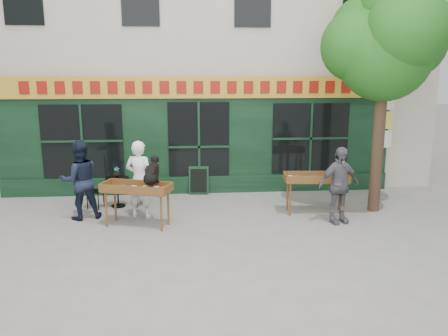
{
  "coord_description": "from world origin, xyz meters",
  "views": [
    {
      "loc": [
        -0.33,
        -9.84,
        3.31
      ],
      "look_at": [
        0.55,
        0.5,
        1.11
      ],
      "focal_mm": 35.0,
      "sensor_mm": 36.0,
      "label": 1
    }
  ],
  "objects_px": {
    "book_cart_center": "(137,190)",
    "man_left": "(80,180)",
    "dog": "(152,170)",
    "woman": "(140,179)",
    "book_cart_right": "(316,180)",
    "man_right": "(339,185)",
    "bistro_table": "(117,186)"
  },
  "relations": [
    {
      "from": "book_cart_center",
      "to": "man_left",
      "type": "bearing_deg",
      "value": 172.74
    },
    {
      "from": "dog",
      "to": "woman",
      "type": "distance_m",
      "value": 0.87
    },
    {
      "from": "dog",
      "to": "book_cart_right",
      "type": "xyz_separation_m",
      "value": [
        3.89,
        0.64,
        -0.47
      ]
    },
    {
      "from": "book_cart_right",
      "to": "man_right",
      "type": "xyz_separation_m",
      "value": [
        0.3,
        -0.75,
        0.06
      ]
    },
    {
      "from": "dog",
      "to": "woman",
      "type": "bearing_deg",
      "value": 134.36
    },
    {
      "from": "book_cart_right",
      "to": "bistro_table",
      "type": "bearing_deg",
      "value": 173.86
    },
    {
      "from": "woman",
      "to": "man_left",
      "type": "height_order",
      "value": "man_left"
    },
    {
      "from": "man_left",
      "to": "dog",
      "type": "bearing_deg",
      "value": 138.54
    },
    {
      "from": "man_left",
      "to": "man_right",
      "type": "bearing_deg",
      "value": 152.71
    },
    {
      "from": "woman",
      "to": "book_cart_right",
      "type": "height_order",
      "value": "woman"
    },
    {
      "from": "man_left",
      "to": "woman",
      "type": "bearing_deg",
      "value": 160.91
    },
    {
      "from": "book_cart_center",
      "to": "woman",
      "type": "xyz_separation_m",
      "value": [
        0.0,
        0.65,
        0.1
      ]
    },
    {
      "from": "man_right",
      "to": "book_cart_right",
      "type": "bearing_deg",
      "value": 96.6
    },
    {
      "from": "dog",
      "to": "book_cart_center",
      "type": "bearing_deg",
      "value": -170.33
    },
    {
      "from": "bistro_table",
      "to": "book_cart_center",
      "type": "bearing_deg",
      "value": -66.63
    },
    {
      "from": "book_cart_right",
      "to": "woman",
      "type": "bearing_deg",
      "value": -176.01
    },
    {
      "from": "book_cart_center",
      "to": "woman",
      "type": "bearing_deg",
      "value": 107.8
    },
    {
      "from": "book_cart_center",
      "to": "bistro_table",
      "type": "relative_size",
      "value": 2.13
    },
    {
      "from": "woman",
      "to": "book_cart_right",
      "type": "relative_size",
      "value": 1.19
    },
    {
      "from": "bistro_table",
      "to": "man_left",
      "type": "relative_size",
      "value": 0.41
    },
    {
      "from": "woman",
      "to": "book_cart_right",
      "type": "bearing_deg",
      "value": -163.01
    },
    {
      "from": "book_cart_right",
      "to": "man_right",
      "type": "relative_size",
      "value": 0.88
    },
    {
      "from": "book_cart_center",
      "to": "woman",
      "type": "distance_m",
      "value": 0.66
    },
    {
      "from": "man_right",
      "to": "man_left",
      "type": "relative_size",
      "value": 0.95
    },
    {
      "from": "man_right",
      "to": "man_left",
      "type": "distance_m",
      "value": 5.96
    },
    {
      "from": "book_cart_center",
      "to": "dog",
      "type": "height_order",
      "value": "dog"
    },
    {
      "from": "dog",
      "to": "man_left",
      "type": "height_order",
      "value": "man_left"
    },
    {
      "from": "book_cart_right",
      "to": "man_left",
      "type": "xyz_separation_m",
      "value": [
        -5.6,
        0.05,
        0.1
      ]
    },
    {
      "from": "book_cart_center",
      "to": "book_cart_right",
      "type": "distance_m",
      "value": 4.28
    },
    {
      "from": "book_cart_center",
      "to": "woman",
      "type": "height_order",
      "value": "woman"
    },
    {
      "from": "woman",
      "to": "dog",
      "type": "bearing_deg",
      "value": 134.36
    },
    {
      "from": "man_right",
      "to": "bistro_table",
      "type": "height_order",
      "value": "man_right"
    }
  ]
}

